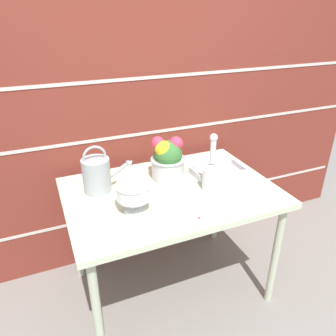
{
  "coord_description": "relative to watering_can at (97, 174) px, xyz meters",
  "views": [
    {
      "loc": [
        -0.64,
        -1.48,
        1.67
      ],
      "look_at": [
        0.0,
        0.04,
        0.86
      ],
      "focal_mm": 35.0,
      "sensor_mm": 36.0,
      "label": 1
    }
  ],
  "objects": [
    {
      "name": "fallen_petal",
      "position": [
        0.39,
        -0.47,
        -0.1
      ],
      "size": [
        0.01,
        0.01,
        0.01
      ],
      "color": "#E03856",
      "rests_on": "patio_table"
    },
    {
      "name": "crystal_pedestal_bowl",
      "position": [
        0.12,
        -0.27,
        -0.0
      ],
      "size": [
        0.18,
        0.18,
        0.15
      ],
      "color": "silver",
      "rests_on": "patio_table"
    },
    {
      "name": "watering_can",
      "position": [
        0.0,
        0.0,
        0.0
      ],
      "size": [
        0.3,
        0.15,
        0.27
      ],
      "color": "#9EA3A8",
      "rests_on": "patio_table"
    },
    {
      "name": "wire_tray",
      "position": [
        0.73,
        -0.09,
        -0.09
      ],
      "size": [
        0.32,
        0.18,
        0.04
      ],
      "color": "#B7B7BC",
      "rests_on": "patio_table"
    },
    {
      "name": "patio_table",
      "position": [
        0.38,
        -0.15,
        -0.17
      ],
      "size": [
        1.18,
        0.8,
        0.74
      ],
      "color": "beige",
      "rests_on": "ground_plane"
    },
    {
      "name": "flower_planter",
      "position": [
        0.42,
        -0.01,
        0.02
      ],
      "size": [
        0.21,
        0.21,
        0.27
      ],
      "color": "#BCBCC1",
      "rests_on": "patio_table"
    },
    {
      "name": "ground_plane",
      "position": [
        0.38,
        -0.15,
        -0.84
      ],
      "size": [
        12.0,
        12.0,
        0.0
      ],
      "primitive_type": "plane",
      "color": "gray"
    },
    {
      "name": "brick_wall",
      "position": [
        0.38,
        0.35,
        0.26
      ],
      "size": [
        3.6,
        0.08,
        2.2
      ],
      "color": "maroon",
      "rests_on": "ground_plane"
    },
    {
      "name": "glass_decanter",
      "position": [
        0.59,
        -0.24,
        0.0
      ],
      "size": [
        0.1,
        0.1,
        0.34
      ],
      "color": "silver",
      "rests_on": "patio_table"
    }
  ]
}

